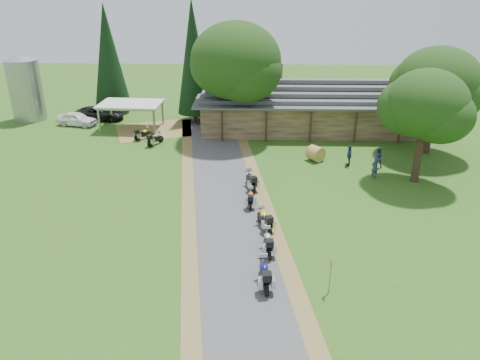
{
  "coord_description": "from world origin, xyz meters",
  "views": [
    {
      "loc": [
        0.8,
        -21.11,
        14.04
      ],
      "look_at": [
        -0.01,
        7.12,
        1.6
      ],
      "focal_mm": 35.0,
      "sensor_mm": 36.0,
      "label": 1
    }
  ],
  "objects_px": {
    "motorcycle_row_c": "(264,218)",
    "motorcycle_carport_b": "(155,138)",
    "motorcycle_carport_a": "(143,133)",
    "silo": "(25,88)",
    "carport": "(132,116)",
    "lodge": "(306,103)",
    "motorcycle_row_d": "(251,197)",
    "motorcycle_row_e": "(251,179)",
    "hay_bale": "(316,154)",
    "car_dark_suv": "(99,110)",
    "car_white_sedan": "(77,117)",
    "motorcycle_row_a": "(265,273)",
    "motorcycle_row_b": "(268,241)"
  },
  "relations": [
    {
      "from": "carport",
      "to": "motorcycle_row_d",
      "type": "relative_size",
      "value": 3.45
    },
    {
      "from": "lodge",
      "to": "motorcycle_row_d",
      "type": "xyz_separation_m",
      "value": [
        -5.29,
        -17.42,
        -1.86
      ]
    },
    {
      "from": "motorcycle_row_b",
      "to": "motorcycle_row_e",
      "type": "distance_m",
      "value": 8.39
    },
    {
      "from": "motorcycle_row_e",
      "to": "hay_bale",
      "type": "distance_m",
      "value": 7.68
    },
    {
      "from": "lodge",
      "to": "motorcycle_row_e",
      "type": "distance_m",
      "value": 15.7
    },
    {
      "from": "car_white_sedan",
      "to": "car_dark_suv",
      "type": "xyz_separation_m",
      "value": [
        1.68,
        2.11,
        0.2
      ]
    },
    {
      "from": "carport",
      "to": "motorcycle_row_e",
      "type": "bearing_deg",
      "value": -46.25
    },
    {
      "from": "motorcycle_row_e",
      "to": "motorcycle_carport_a",
      "type": "distance_m",
      "value": 14.57
    },
    {
      "from": "motorcycle_row_c",
      "to": "motorcycle_row_d",
      "type": "height_order",
      "value": "motorcycle_row_c"
    },
    {
      "from": "carport",
      "to": "motorcycle_carport_a",
      "type": "xyz_separation_m",
      "value": [
        1.83,
        -3.32,
        -0.71
      ]
    },
    {
      "from": "motorcycle_row_e",
      "to": "hay_bale",
      "type": "height_order",
      "value": "motorcycle_row_e"
    },
    {
      "from": "silo",
      "to": "motorcycle_row_a",
      "type": "distance_m",
      "value": 37.25
    },
    {
      "from": "motorcycle_row_a",
      "to": "silo",
      "type": "bearing_deg",
      "value": 34.55
    },
    {
      "from": "motorcycle_row_a",
      "to": "carport",
      "type": "bearing_deg",
      "value": 20.5
    },
    {
      "from": "motorcycle_row_a",
      "to": "motorcycle_row_b",
      "type": "xyz_separation_m",
      "value": [
        0.24,
        3.04,
        -0.05
      ]
    },
    {
      "from": "carport",
      "to": "motorcycle_row_a",
      "type": "height_order",
      "value": "carport"
    },
    {
      "from": "motorcycle_row_c",
      "to": "motorcycle_carport_b",
      "type": "height_order",
      "value": "motorcycle_row_c"
    },
    {
      "from": "lodge",
      "to": "car_dark_suv",
      "type": "relative_size",
      "value": 3.89
    },
    {
      "from": "motorcycle_row_d",
      "to": "motorcycle_row_e",
      "type": "distance_m",
      "value": 2.75
    },
    {
      "from": "motorcycle_row_c",
      "to": "silo",
      "type": "bearing_deg",
      "value": 27.08
    },
    {
      "from": "car_white_sedan",
      "to": "motorcycle_row_d",
      "type": "relative_size",
      "value": 2.98
    },
    {
      "from": "motorcycle_row_e",
      "to": "motorcycle_carport_b",
      "type": "relative_size",
      "value": 1.1
    },
    {
      "from": "motorcycle_row_d",
      "to": "hay_bale",
      "type": "bearing_deg",
      "value": -31.97
    },
    {
      "from": "carport",
      "to": "motorcycle_row_e",
      "type": "distance_m",
      "value": 18.27
    },
    {
      "from": "motorcycle_row_c",
      "to": "motorcycle_carport_a",
      "type": "distance_m",
      "value": 19.59
    },
    {
      "from": "silo",
      "to": "motorcycle_row_b",
      "type": "relative_size",
      "value": 3.47
    },
    {
      "from": "car_white_sedan",
      "to": "hay_bale",
      "type": "height_order",
      "value": "car_white_sedan"
    },
    {
      "from": "motorcycle_row_d",
      "to": "car_dark_suv",
      "type": "bearing_deg",
      "value": 39.53
    },
    {
      "from": "motorcycle_row_c",
      "to": "motorcycle_row_d",
      "type": "xyz_separation_m",
      "value": [
        -0.85,
        2.97,
        -0.06
      ]
    },
    {
      "from": "car_white_sedan",
      "to": "motorcycle_row_e",
      "type": "distance_m",
      "value": 23.0
    },
    {
      "from": "motorcycle_row_d",
      "to": "lodge",
      "type": "bearing_deg",
      "value": -16.66
    },
    {
      "from": "motorcycle_row_d",
      "to": "motorcycle_carport_a",
      "type": "bearing_deg",
      "value": 37.29
    },
    {
      "from": "silo",
      "to": "motorcycle_carport_a",
      "type": "relative_size",
      "value": 3.93
    },
    {
      "from": "car_white_sedan",
      "to": "motorcycle_row_c",
      "type": "distance_m",
      "value": 27.59
    },
    {
      "from": "car_white_sedan",
      "to": "motorcycle_row_c",
      "type": "xyz_separation_m",
      "value": [
        18.54,
        -20.42,
        -0.21
      ]
    },
    {
      "from": "silo",
      "to": "motorcycle_carport_a",
      "type": "xyz_separation_m",
      "value": [
        13.38,
        -6.27,
        -2.76
      ]
    },
    {
      "from": "motorcycle_row_d",
      "to": "motorcycle_carport_b",
      "type": "height_order",
      "value": "motorcycle_carport_b"
    },
    {
      "from": "motorcycle_carport_b",
      "to": "car_dark_suv",
      "type": "bearing_deg",
      "value": 73.81
    },
    {
      "from": "carport",
      "to": "hay_bale",
      "type": "relative_size",
      "value": 4.87
    },
    {
      "from": "hay_bale",
      "to": "motorcycle_row_c",
      "type": "bearing_deg",
      "value": -111.27
    },
    {
      "from": "motorcycle_row_c",
      "to": "lodge",
      "type": "bearing_deg",
      "value": -32.32
    },
    {
      "from": "car_dark_suv",
      "to": "motorcycle_carport_a",
      "type": "distance_m",
      "value": 8.66
    },
    {
      "from": "motorcycle_row_a",
      "to": "car_white_sedan",
      "type": "bearing_deg",
      "value": 29.21
    },
    {
      "from": "car_white_sedan",
      "to": "silo",
      "type": "bearing_deg",
      "value": 83.33
    },
    {
      "from": "car_dark_suv",
      "to": "motorcycle_row_c",
      "type": "distance_m",
      "value": 28.15
    },
    {
      "from": "motorcycle_carport_a",
      "to": "silo",
      "type": "bearing_deg",
      "value": 112.19
    },
    {
      "from": "silo",
      "to": "motorcycle_row_a",
      "type": "height_order",
      "value": "silo"
    },
    {
      "from": "silo",
      "to": "car_white_sedan",
      "type": "relative_size",
      "value": 1.3
    },
    {
      "from": "carport",
      "to": "car_white_sedan",
      "type": "height_order",
      "value": "carport"
    },
    {
      "from": "car_white_sedan",
      "to": "motorcycle_carport_b",
      "type": "relative_size",
      "value": 2.85
    }
  ]
}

